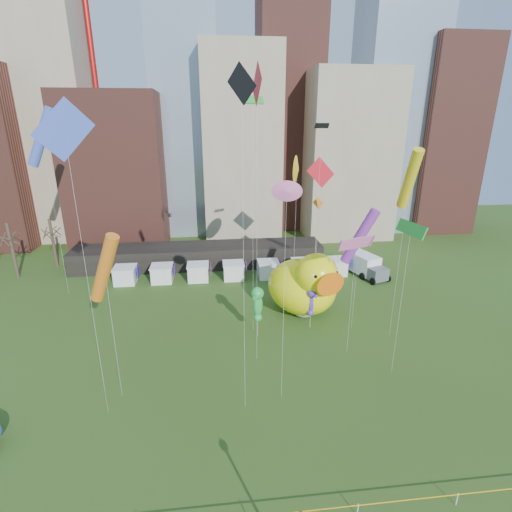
{
  "coord_description": "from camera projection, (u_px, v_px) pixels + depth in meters",
  "views": [
    {
      "loc": [
        -1.49,
        -15.07,
        21.22
      ],
      "look_at": [
        1.45,
        11.17,
        12.0
      ],
      "focal_mm": 27.0,
      "sensor_mm": 36.0,
      "label": 1
    }
  ],
  "objects": [
    {
      "name": "skyline",
      "position": [
        231.0,
        121.0,
        71.75
      ],
      "size": [
        101.0,
        23.0,
        68.0
      ],
      "color": "brown",
      "rests_on": "ground"
    },
    {
      "name": "pavilion",
      "position": [
        199.0,
        255.0,
        59.75
      ],
      "size": [
        38.0,
        6.0,
        3.2
      ],
      "primitive_type": "cube",
      "color": "black",
      "rests_on": "ground"
    },
    {
      "name": "vendor_tents",
      "position": [
        234.0,
        271.0,
        54.81
      ],
      "size": [
        33.24,
        2.8,
        2.4
      ],
      "color": "white",
      "rests_on": "ground"
    },
    {
      "name": "bare_trees",
      "position": [
        13.0,
        250.0,
        54.84
      ],
      "size": [
        8.44,
        6.44,
        8.5
      ],
      "color": "#382B21",
      "rests_on": "ground"
    },
    {
      "name": "big_duck",
      "position": [
        305.0,
        284.0,
        44.05
      ],
      "size": [
        10.07,
        11.35,
        7.96
      ],
      "rotation": [
        0.0,
        0.0,
        0.34
      ],
      "color": "#FDF90C",
      "rests_on": "ground"
    },
    {
      "name": "small_duck",
      "position": [
        304.0,
        304.0,
        43.93
      ],
      "size": [
        4.27,
        4.85,
        3.4
      ],
      "rotation": [
        0.0,
        0.0,
        -0.33
      ],
      "color": "white",
      "rests_on": "ground"
    },
    {
      "name": "seahorse_green",
      "position": [
        258.0,
        302.0,
        38.82
      ],
      "size": [
        1.67,
        1.87,
        5.65
      ],
      "rotation": [
        0.0,
        0.0,
        -0.38
      ],
      "color": "silver",
      "rests_on": "ground"
    },
    {
      "name": "seahorse_purple",
      "position": [
        311.0,
        300.0,
        40.85
      ],
      "size": [
        1.32,
        1.54,
        4.75
      ],
      "rotation": [
        0.0,
        0.0,
        0.22
      ],
      "color": "silver",
      "rests_on": "ground"
    },
    {
      "name": "box_truck",
      "position": [
        364.0,
        265.0,
        56.03
      ],
      "size": [
        4.71,
        7.64,
        3.06
      ],
      "rotation": [
        0.0,
        0.0,
        0.32
      ],
      "color": "white",
      "rests_on": "ground"
    },
    {
      "name": "kite_0",
      "position": [
        257.0,
        91.0,
        28.77
      ],
      "size": [
        0.38,
        3.09,
        25.45
      ],
      "color": "silver",
      "rests_on": "ground"
    },
    {
      "name": "kite_1",
      "position": [
        356.0,
        243.0,
        33.85
      ],
      "size": [
        3.64,
        1.73,
        11.7
      ],
      "color": "silver",
      "rests_on": "ground"
    },
    {
      "name": "kite_2",
      "position": [
        242.0,
        97.0,
        22.87
      ],
      "size": [
        1.61,
        1.87,
        24.57
      ],
      "color": "silver",
      "rests_on": "ground"
    },
    {
      "name": "kite_3",
      "position": [
        253.0,
        104.0,
        34.11
      ],
      "size": [
        2.22,
        1.5,
        23.44
      ],
      "color": "silver",
      "rests_on": "ground"
    },
    {
      "name": "kite_4",
      "position": [
        410.0,
        179.0,
        35.24
      ],
      "size": [
        1.45,
        3.54,
        19.18
      ],
      "color": "silver",
      "rests_on": "ground"
    },
    {
      "name": "kite_5",
      "position": [
        41.0,
        137.0,
        44.0
      ],
      "size": [
        4.02,
        1.26,
        22.97
      ],
      "color": "silver",
      "rests_on": "ground"
    },
    {
      "name": "kite_6",
      "position": [
        318.0,
        206.0,
        49.02
      ],
      "size": [
        1.54,
        0.6,
        12.3
      ],
      "color": "silver",
      "rests_on": "ground"
    },
    {
      "name": "kite_7",
      "position": [
        360.0,
        237.0,
        38.37
      ],
      "size": [
        3.59,
        2.51,
        13.39
      ],
      "color": "silver",
      "rests_on": "ground"
    },
    {
      "name": "kite_8",
      "position": [
        321.0,
        174.0,
        46.89
      ],
      "size": [
        3.7,
        0.74,
        17.28
      ],
      "color": "silver",
      "rests_on": "ground"
    },
    {
      "name": "kite_9",
      "position": [
        287.0,
        193.0,
        25.89
      ],
      "size": [
        1.42,
        0.54,
        17.52
      ],
      "color": "silver",
      "rests_on": "ground"
    },
    {
      "name": "kite_10",
      "position": [
        322.0,
        131.0,
        38.74
      ],
      "size": [
        1.64,
        0.85,
        21.13
      ],
      "color": "silver",
      "rests_on": "ground"
    },
    {
      "name": "kite_11",
      "position": [
        411.0,
        229.0,
        30.35
      ],
      "size": [
        1.01,
        3.31,
        13.75
      ],
      "color": "silver",
      "rests_on": "ground"
    },
    {
      "name": "kite_12",
      "position": [
        297.0,
        170.0,
        42.17
      ],
      "size": [
        1.35,
        3.05,
        17.82
      ],
      "color": "silver",
      "rests_on": "ground"
    },
    {
      "name": "kite_13",
      "position": [
        65.0,
        134.0,
        22.97
      ],
      "size": [
        3.14,
        2.05,
        22.63
      ],
      "color": "silver",
      "rests_on": "ground"
    },
    {
      "name": "kite_14",
      "position": [
        104.0,
        269.0,
        27.89
      ],
      "size": [
        3.32,
        2.51,
        13.97
      ],
      "color": "silver",
      "rests_on": "ground"
    }
  ]
}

